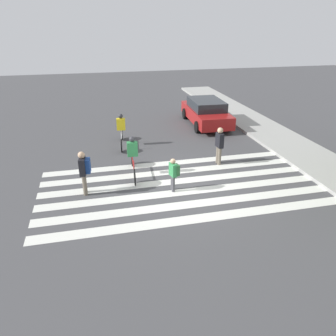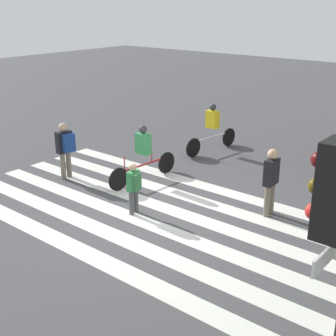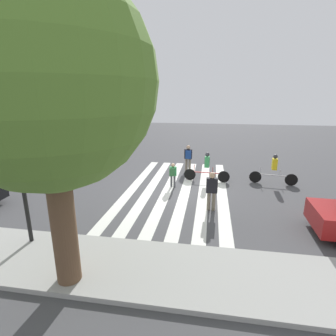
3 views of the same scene
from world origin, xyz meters
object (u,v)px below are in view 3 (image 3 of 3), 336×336
at_px(pedestrian_adult_tall_backpack, 188,156).
at_px(cyclist_near_curb, 274,168).
at_px(street_tree, 46,83).
at_px(cyclist_mid_street, 207,166).
at_px(pedestrian_adult_yellow_jacket, 212,189).
at_px(traffic_light, 22,160).
at_px(pedestrian_child_with_backpack, 173,173).

height_order(pedestrian_adult_tall_backpack, cyclist_near_curb, cyclist_near_curb).
xyz_separation_m(street_tree, cyclist_mid_street, (-3.14, -8.50, -3.88)).
height_order(street_tree, cyclist_mid_street, street_tree).
relative_size(pedestrian_adult_yellow_jacket, cyclist_mid_street, 0.66).
height_order(street_tree, pedestrian_adult_yellow_jacket, street_tree).
bearing_deg(cyclist_mid_street, pedestrian_adult_tall_backpack, -53.31).
xyz_separation_m(pedestrian_adult_yellow_jacket, cyclist_near_curb, (-3.14, -3.73, -0.04)).
bearing_deg(pedestrian_adult_tall_backpack, traffic_light, -107.54).
distance_m(street_tree, pedestrian_adult_yellow_jacket, 7.07).
bearing_deg(cyclist_near_curb, cyclist_mid_street, 8.43).
bearing_deg(pedestrian_child_with_backpack, pedestrian_adult_tall_backpack, 67.50).
xyz_separation_m(traffic_light, pedestrian_adult_yellow_jacket, (-5.47, -3.32, -1.79)).
distance_m(traffic_light, pedestrian_adult_tall_backpack, 9.81).
relative_size(traffic_light, pedestrian_adult_tall_backpack, 2.44).
bearing_deg(pedestrian_child_with_backpack, cyclist_near_curb, 1.28).
bearing_deg(cyclist_near_curb, street_tree, 59.57).
xyz_separation_m(pedestrian_adult_tall_backpack, pedestrian_adult_yellow_jacket, (-1.42, 5.44, -0.02)).
relative_size(street_tree, cyclist_near_curb, 2.99).
distance_m(pedestrian_child_with_backpack, cyclist_mid_street, 2.05).
xyz_separation_m(traffic_light, cyclist_mid_street, (-5.21, -6.96, -1.83)).
bearing_deg(pedestrian_child_with_backpack, cyclist_mid_street, 23.07).
height_order(pedestrian_adult_tall_backpack, cyclist_mid_street, cyclist_mid_street).
bearing_deg(traffic_light, pedestrian_child_with_backpack, -121.75).
relative_size(traffic_light, street_tree, 0.55).
relative_size(cyclist_mid_street, cyclist_near_curb, 1.03).
relative_size(pedestrian_adult_tall_backpack, cyclist_mid_street, 0.65).
relative_size(pedestrian_adult_tall_backpack, pedestrian_child_with_backpack, 1.28).
distance_m(pedestrian_child_with_backpack, cyclist_near_curb, 5.22).
bearing_deg(pedestrian_adult_yellow_jacket, street_tree, 52.68).
bearing_deg(cyclist_mid_street, pedestrian_child_with_backpack, 40.31).
height_order(pedestrian_child_with_backpack, cyclist_mid_street, cyclist_mid_street).
distance_m(pedestrian_adult_tall_backpack, pedestrian_adult_yellow_jacket, 5.62).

